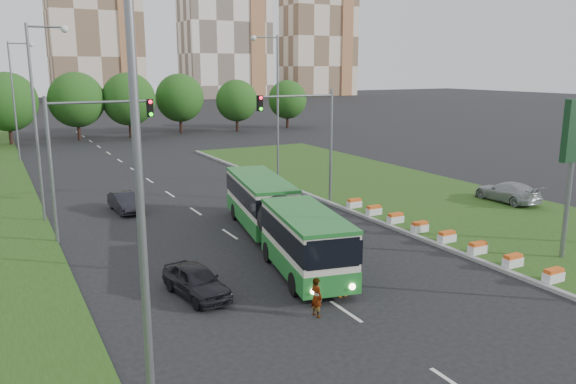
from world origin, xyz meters
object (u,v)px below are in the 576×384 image
car_median (507,192)px  car_left_far (125,202)px  articulated_bus (276,218)px  shopping_trolley (341,289)px  traffic_mast_left (81,144)px  car_left_near (196,281)px  pedestrian (316,297)px  traffic_mast_median (311,129)px

car_median → car_left_far: bearing=-23.3°
articulated_bus → shopping_trolley: articulated_bus is taller
traffic_mast_left → car_left_near: (2.69, -10.72, -4.67)m
articulated_bus → car_left_far: articulated_bus is taller
car_left_near → car_left_far: car_left_near is taller
articulated_bus → car_median: (18.94, 1.04, -0.76)m
traffic_mast_left → pedestrian: (6.13, -14.81, -4.56)m
car_left_near → car_median: bearing=3.3°
car_median → pedestrian: (-21.47, -9.50, -0.08)m
traffic_mast_median → articulated_bus: 10.49m
shopping_trolley → traffic_mast_left: bearing=118.5°
car_median → pedestrian: car_median is taller
traffic_mast_left → car_left_far: traffic_mast_left is taller
car_left_near → car_left_far: 15.91m
articulated_bus → shopping_trolley: (-0.56, -7.23, -1.31)m
car_median → pedestrian: bearing=23.8°
car_left_far → traffic_mast_median: bearing=-23.1°
car_left_near → car_median: car_median is taller
traffic_mast_median → car_left_far: (-11.97, 4.19, -4.71)m
pedestrian → traffic_mast_left: bearing=13.6°
car_left_far → pedestrian: pedestrian is taller
car_left_far → pedestrian: 20.22m
car_median → traffic_mast_median: bearing=-27.0°
car_median → articulated_bus: bearing=3.1°
car_left_near → car_left_far: (0.50, 15.91, -0.03)m
traffic_mast_median → shopping_trolley: size_ratio=12.41×
car_median → shopping_trolley: 21.19m
traffic_mast_left → car_left_near: bearing=-75.9°
traffic_mast_median → pedestrian: traffic_mast_median is taller
traffic_mast_left → articulated_bus: 11.36m
articulated_bus → car_median: 18.98m
articulated_bus → pedestrian: 8.87m
pedestrian → shopping_trolley: bearing=-66.9°
car_left_far → car_median: car_median is taller
car_left_far → car_median: size_ratio=0.79×
traffic_mast_left → car_median: size_ratio=1.62×
articulated_bus → car_left_near: bearing=-132.4°
car_left_near → pedestrian: pedestrian is taller
car_left_far → pedestrian: bearing=-85.5°
articulated_bus → car_median: size_ratio=3.27×
traffic_mast_median → shopping_trolley: (-7.06, -14.59, -5.03)m
car_left_near → traffic_mast_left: bearing=95.2°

